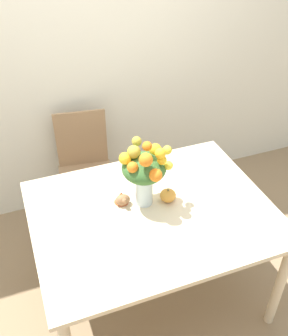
# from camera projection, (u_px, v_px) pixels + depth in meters

# --- Properties ---
(ground_plane) EXTENTS (12.00, 12.00, 0.00)m
(ground_plane) POSITION_uv_depth(u_px,v_px,m) (151.00, 291.00, 2.77)
(ground_plane) COLOR #8E7556
(wall_back) EXTENTS (8.00, 0.06, 2.70)m
(wall_back) POSITION_uv_depth(u_px,v_px,m) (92.00, 46.00, 2.87)
(wall_back) COLOR silver
(wall_back) RESTS_ON ground_plane
(dining_table) EXTENTS (1.40, 1.08, 0.77)m
(dining_table) POSITION_uv_depth(u_px,v_px,m) (152.00, 221.00, 2.36)
(dining_table) COLOR beige
(dining_table) RESTS_ON ground_plane
(flower_vase) EXTENTS (0.30, 0.32, 0.42)m
(flower_vase) POSITION_uv_depth(u_px,v_px,m) (144.00, 171.00, 2.22)
(flower_vase) COLOR silver
(flower_vase) RESTS_ON dining_table
(pumpkin) EXTENTS (0.10, 0.10, 0.09)m
(pumpkin) POSITION_uv_depth(u_px,v_px,m) (168.00, 195.00, 2.36)
(pumpkin) COLOR gold
(pumpkin) RESTS_ON dining_table
(turkey_figurine) EXTENTS (0.09, 0.12, 0.07)m
(turkey_figurine) POSITION_uv_depth(u_px,v_px,m) (122.00, 198.00, 2.34)
(turkey_figurine) COLOR #936642
(turkey_figurine) RESTS_ON dining_table
(dining_chair_near_window) EXTENTS (0.47, 0.47, 0.92)m
(dining_chair_near_window) POSITION_uv_depth(u_px,v_px,m) (85.00, 169.00, 3.13)
(dining_chair_near_window) COLOR #9E7A56
(dining_chair_near_window) RESTS_ON ground_plane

